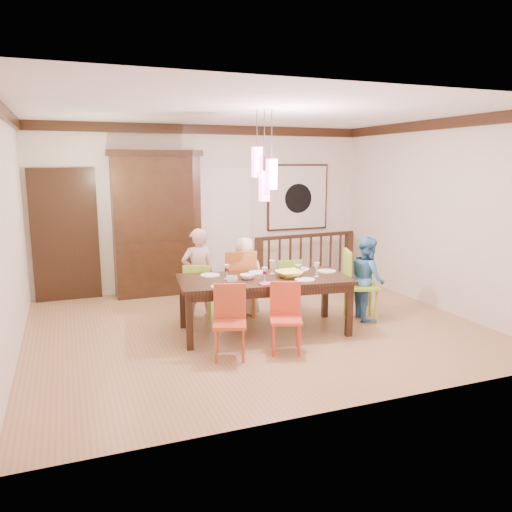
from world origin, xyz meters
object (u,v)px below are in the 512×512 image
object	(u,v)px
chair_far_left	(198,288)
person_far_mid	(245,277)
dining_table	(264,283)
person_far_left	(198,274)
china_hutch	(157,223)
balustrade	(306,259)
person_end_right	(367,278)
chair_end_right	(361,280)

from	to	relation	value
chair_far_left	person_far_mid	bearing A→B (deg)	-159.82
dining_table	person_far_left	xyz separation A→B (m)	(-0.67, 0.90, -0.01)
china_hutch	balustrade	bearing A→B (deg)	-7.40
person_far_left	person_far_mid	distance (m)	0.69
person_end_right	china_hutch	bearing A→B (deg)	58.68
chair_far_left	person_far_left	size ratio (longest dim) A/B	0.64
china_hutch	person_far_mid	size ratio (longest dim) A/B	2.09
balustrade	person_end_right	xyz separation A→B (m)	(-0.09, -2.16, 0.10)
chair_far_left	person_end_right	distance (m)	2.45
chair_end_right	person_end_right	bearing A→B (deg)	-63.64
china_hutch	balustrade	world-z (taller)	china_hutch
dining_table	balustrade	size ratio (longest dim) A/B	1.13
chair_end_right	balustrade	xyz separation A→B (m)	(0.19, 2.17, -0.08)
chair_end_right	person_far_mid	bearing A→B (deg)	83.17
person_far_left	chair_end_right	bearing A→B (deg)	153.69
dining_table	china_hutch	xyz separation A→B (m)	(-0.96, 2.53, 0.56)
person_far_left	balustrade	bearing A→B (deg)	-155.90
person_far_mid	person_end_right	xyz separation A→B (m)	(1.61, -0.77, 0.01)
dining_table	chair_far_left	bearing A→B (deg)	139.01
china_hutch	person_far_left	xyz separation A→B (m)	(0.29, -1.63, -0.57)
dining_table	balustrade	world-z (taller)	balustrade
china_hutch	dining_table	bearing A→B (deg)	-69.30
chair_end_right	person_far_mid	size ratio (longest dim) A/B	0.87
dining_table	china_hutch	world-z (taller)	china_hutch
dining_table	person_far_mid	world-z (taller)	person_far_mid
china_hutch	chair_far_left	bearing A→B (deg)	-81.68
chair_end_right	person_end_right	size ratio (longest dim) A/B	0.85
balustrade	person_end_right	world-z (taller)	person_end_right
chair_end_right	chair_far_left	bearing A→B (deg)	91.64
chair_end_right	person_far_left	xyz separation A→B (m)	(-2.18, 0.88, 0.08)
dining_table	china_hutch	size ratio (longest dim) A/B	0.96
person_far_mid	person_end_right	size ratio (longest dim) A/B	0.98
dining_table	balustrade	distance (m)	2.78
dining_table	chair_far_left	xyz separation A→B (m)	(-0.70, 0.78, -0.19)
person_far_left	chair_far_left	bearing A→B (deg)	69.74
china_hutch	person_far_left	bearing A→B (deg)	-79.96
person_far_left	person_end_right	distance (m)	2.45
china_hutch	balustrade	distance (m)	2.79
dining_table	person_end_right	distance (m)	1.62
chair_far_left	chair_end_right	size ratio (longest dim) A/B	0.83
chair_far_left	balustrade	distance (m)	2.79
person_end_right	person_far_left	bearing A→B (deg)	81.96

